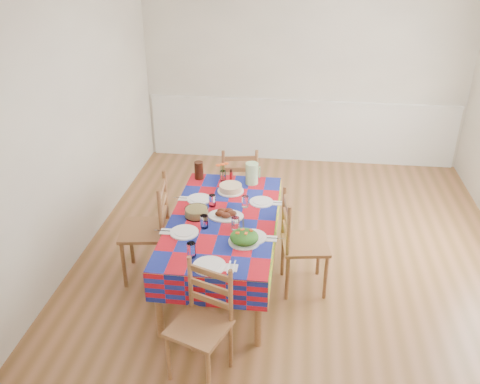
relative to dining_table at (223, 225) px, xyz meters
name	(u,v)px	position (x,y,z in m)	size (l,w,h in m)	color
room	(301,134)	(0.67, 0.56, 0.72)	(4.58, 5.08, 2.78)	brown
wainscot	(301,129)	(0.67, 3.05, -0.15)	(4.41, 0.06, 0.92)	white
dining_table	(223,225)	(0.00, 0.00, 0.00)	(0.98, 1.83, 0.71)	brown
setting_near_head	(204,260)	(-0.04, -0.73, 0.11)	(0.43, 0.29, 0.13)	white
setting_left_near	(191,228)	(-0.25, -0.27, 0.10)	(0.46, 0.27, 0.12)	white
setting_left_far	(203,200)	(-0.24, 0.28, 0.10)	(0.44, 0.26, 0.12)	white
setting_right_near	(247,232)	(0.25, -0.27, 0.10)	(0.48, 0.28, 0.12)	white
setting_right_far	(256,202)	(0.28, 0.30, 0.10)	(0.44, 0.25, 0.11)	white
meat_platter	(226,214)	(0.02, 0.02, 0.10)	(0.33, 0.24, 0.06)	white
salad_platter	(244,238)	(0.24, -0.38, 0.12)	(0.27, 0.27, 0.12)	white
pasta_bowl	(196,212)	(-0.25, 0.00, 0.12)	(0.22, 0.22, 0.08)	white
cake	(231,188)	(0.00, 0.53, 0.11)	(0.27, 0.27, 0.07)	white
serving_utensils	(240,223)	(0.17, -0.09, 0.08)	(0.13, 0.30, 0.01)	black
flower_vase	(223,173)	(-0.12, 0.76, 0.17)	(0.13, 0.11, 0.22)	white
hot_sauce	(231,176)	(-0.03, 0.75, 0.15)	(0.03, 0.03, 0.14)	#B10E12
green_pitcher	(252,173)	(0.19, 0.75, 0.19)	(0.13, 0.13, 0.23)	#ABDD9C
tea_pitcher	(199,170)	(-0.38, 0.79, 0.17)	(0.09, 0.09, 0.19)	#32160B
name_card	(206,272)	(0.00, -0.86, 0.09)	(0.08, 0.03, 0.02)	white
chair_near	(202,324)	(0.02, -1.15, -0.18)	(0.52, 0.51, 0.93)	brown
chair_far	(239,185)	(0.01, 1.15, -0.16)	(0.49, 0.47, 0.96)	brown
chair_left	(149,230)	(-0.72, 0.01, -0.12)	(0.50, 0.52, 1.05)	brown
chair_right	(300,244)	(0.72, -0.01, -0.15)	(0.48, 0.50, 0.99)	brown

